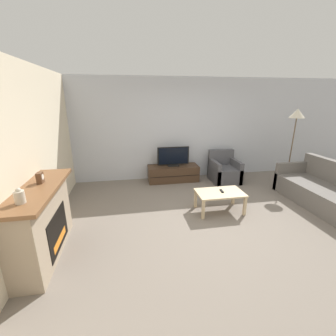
{
  "coord_description": "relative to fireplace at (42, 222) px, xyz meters",
  "views": [
    {
      "loc": [
        -1.6,
        -3.56,
        2.18
      ],
      "look_at": [
        -0.84,
        0.59,
        0.85
      ],
      "focal_mm": 24.0,
      "sensor_mm": 36.0,
      "label": 1
    }
  ],
  "objects": [
    {
      "name": "tv",
      "position": [
        2.4,
        2.65,
        0.13
      ],
      "size": [
        0.85,
        0.18,
        0.52
      ],
      "color": "black",
      "rests_on": "tv_stand"
    },
    {
      "name": "wall_back",
      "position": [
        2.83,
        2.98,
        0.82
      ],
      "size": [
        12.0,
        0.06,
        2.7
      ],
      "color": "silver",
      "rests_on": "ground"
    },
    {
      "name": "coffee_table",
      "position": [
        2.96,
        0.8,
        -0.18
      ],
      "size": [
        0.92,
        0.56,
        0.41
      ],
      "color": "#CCB289",
      "rests_on": "ground"
    },
    {
      "name": "fireplace",
      "position": [
        0.0,
        0.0,
        0.0
      ],
      "size": [
        0.5,
        1.58,
        1.05
      ],
      "color": "tan",
      "rests_on": "ground"
    },
    {
      "name": "mantel_vase_left",
      "position": [
        0.02,
        -0.47,
        0.6
      ],
      "size": [
        0.11,
        0.11,
        0.18
      ],
      "color": "beige",
      "rests_on": "fireplace"
    },
    {
      "name": "couch",
      "position": [
        5.24,
        0.62,
        -0.24
      ],
      "size": [
        0.92,
        2.03,
        0.89
      ],
      "color": "#66605B",
      "rests_on": "ground"
    },
    {
      "name": "armchair",
      "position": [
        3.75,
        2.4,
        -0.26
      ],
      "size": [
        0.7,
        0.76,
        0.81
      ],
      "color": "#4C4C51",
      "rests_on": "ground"
    },
    {
      "name": "ground_plane",
      "position": [
        2.83,
        0.56,
        -0.53
      ],
      "size": [
        24.0,
        24.0,
        0.0
      ],
      "primitive_type": "plane",
      "color": "slate"
    },
    {
      "name": "floor_lamp",
      "position": [
        5.34,
        1.95,
        1.16
      ],
      "size": [
        0.36,
        0.36,
        1.92
      ],
      "color": "black",
      "rests_on": "ground"
    },
    {
      "name": "remote",
      "position": [
        3.01,
        0.82,
        -0.12
      ],
      "size": [
        0.05,
        0.15,
        0.02
      ],
      "rotation": [
        0.0,
        0.0,
        -0.06
      ],
      "color": "black",
      "rests_on": "coffee_table"
    },
    {
      "name": "wall_left",
      "position": [
        -0.23,
        0.56,
        0.82
      ],
      "size": [
        0.06,
        12.0,
        2.7
      ],
      "color": "beige",
      "rests_on": "ground"
    },
    {
      "name": "tv_stand",
      "position": [
        2.4,
        2.65,
        -0.32
      ],
      "size": [
        1.34,
        0.51,
        0.42
      ],
      "color": "#422D1E",
      "rests_on": "ground"
    },
    {
      "name": "mantel_clock",
      "position": [
        0.02,
        0.16,
        0.59
      ],
      "size": [
        0.08,
        0.11,
        0.15
      ],
      "color": "brown",
      "rests_on": "fireplace"
    }
  ]
}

